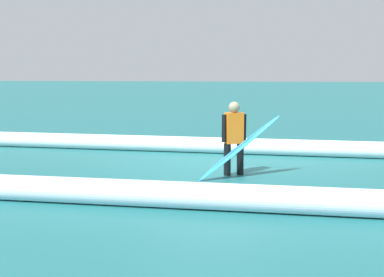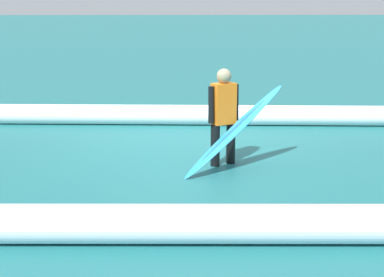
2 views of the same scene
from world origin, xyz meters
TOP-DOWN VIEW (x-y plane):
  - ground_plane at (0.00, 0.00)m, footprint 199.07×199.07m
  - surfer at (-0.57, 0.85)m, footprint 0.47×0.34m
  - surfboard at (-0.72, 1.12)m, footprint 1.64×1.11m
  - wave_crest_foreground at (-2.62, -1.82)m, footprint 23.99×1.89m
  - wave_crest_midground at (2.92, 3.53)m, footprint 24.14×1.32m

SIDE VIEW (x-z plane):
  - ground_plane at x=0.00m, z-range 0.00..0.00m
  - wave_crest_foreground at x=-2.62m, z-range 0.00..0.40m
  - wave_crest_midground at x=2.92m, z-range 0.00..0.41m
  - surfboard at x=-0.72m, z-range -0.02..1.21m
  - surfer at x=-0.57m, z-range 0.08..1.54m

